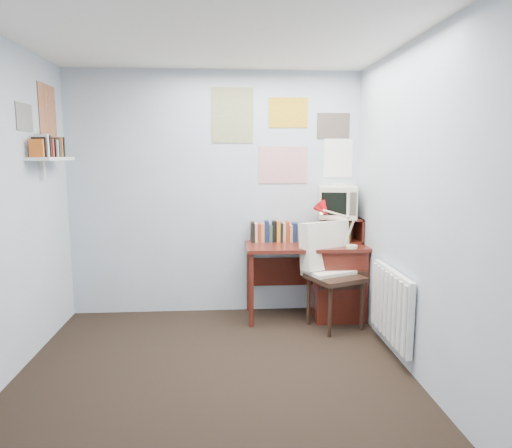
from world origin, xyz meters
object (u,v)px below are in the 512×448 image
at_px(desk_lamp, 352,228).
at_px(crt_tv, 338,201).
at_px(desk_chair, 335,278).
at_px(radiator, 392,306).
at_px(tv_riser, 341,230).
at_px(desk, 331,278).
at_px(wall_shelf, 51,159).

xyz_separation_m(desk_lamp, crt_tv, (-0.06, 0.35, 0.23)).
distance_m(desk_chair, radiator, 0.71).
bearing_deg(radiator, desk_lamp, 101.67).
xyz_separation_m(tv_riser, crt_tv, (-0.04, 0.02, 0.30)).
height_order(desk_chair, crt_tv, crt_tv).
height_order(tv_riser, radiator, tv_riser).
relative_size(tv_riser, radiator, 0.50).
xyz_separation_m(desk, desk_lamp, (0.14, -0.22, 0.55)).
bearing_deg(wall_shelf, crt_tv, 10.88).
height_order(desk_lamp, radiator, desk_lamp).
xyz_separation_m(desk, radiator, (0.29, -0.93, 0.01)).
bearing_deg(desk_lamp, desk_chair, -170.23).
bearing_deg(radiator, crt_tv, 101.08).
bearing_deg(wall_shelf, radiator, -10.89).
relative_size(desk, desk_lamp, 3.02).
height_order(desk_lamp, tv_riser, desk_lamp).
height_order(desk_chair, wall_shelf, wall_shelf).
relative_size(tv_riser, crt_tv, 1.07).
relative_size(desk, wall_shelf, 1.94).
height_order(desk, tv_riser, tv_riser).
relative_size(desk, tv_riser, 3.00).
bearing_deg(tv_riser, crt_tv, 152.01).
bearing_deg(desk_chair, desk, 60.91).
xyz_separation_m(desk_chair, desk_lamp, (0.17, 0.09, 0.47)).
distance_m(radiator, wall_shelf, 3.15).
distance_m(desk, radiator, 0.97).
distance_m(desk, desk_lamp, 0.61).
bearing_deg(desk_chair, wall_shelf, 158.41).
relative_size(radiator, wall_shelf, 1.29).
bearing_deg(crt_tv, desk_chair, -93.15).
relative_size(desk_lamp, radiator, 0.50).
xyz_separation_m(desk, desk_chair, (-0.03, -0.30, 0.09)).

